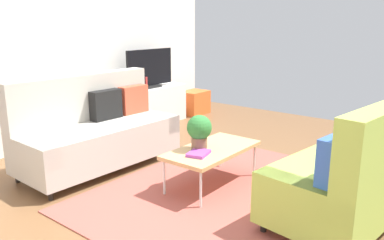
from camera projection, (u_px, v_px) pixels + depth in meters
name	position (u px, v px, depth m)	size (l,w,h in m)	color
ground_plane	(213.00, 193.00, 3.97)	(7.68, 7.68, 0.00)	brown
wall_far	(48.00, 42.00, 5.30)	(6.40, 0.12, 2.90)	white
area_rug	(224.00, 191.00, 4.00)	(2.90, 2.20, 0.01)	#9E4C42
couch_beige	(97.00, 131.00, 4.62)	(1.92, 0.89, 1.10)	#B2ADA3
couch_green	(361.00, 169.00, 3.41)	(1.99, 1.08, 1.10)	#A3BC4C
coffee_table	(212.00, 150.00, 4.07)	(1.10, 0.56, 0.42)	tan
tv_console	(150.00, 106.00, 6.59)	(1.40, 0.44, 0.64)	silver
tv	(150.00, 69.00, 6.42)	(1.00, 0.20, 0.64)	black
storage_trunk	(194.00, 102.00, 7.39)	(0.52, 0.40, 0.44)	orange
potted_plant	(199.00, 130.00, 3.97)	(0.26, 0.26, 0.37)	brown
table_book_0	(199.00, 153.00, 3.85)	(0.24, 0.18, 0.03)	purple
vase_0	(121.00, 87.00, 6.08)	(0.14, 0.14, 0.14)	#4C72B2
vase_1	(131.00, 86.00, 6.24)	(0.10, 0.10, 0.13)	#33B29E
bottle_0	(141.00, 84.00, 6.29)	(0.06, 0.06, 0.18)	#3F8C4C
bottle_1	(146.00, 83.00, 6.37)	(0.05, 0.05, 0.20)	red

